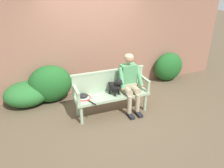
# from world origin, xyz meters

# --- Properties ---
(ground_plane) EXTENTS (40.00, 40.00, 0.00)m
(ground_plane) POSITION_xyz_m (0.00, 0.00, 0.00)
(ground_plane) COLOR brown
(brick_garden_fence) EXTENTS (8.00, 0.30, 2.54)m
(brick_garden_fence) POSITION_xyz_m (0.00, 1.48, 1.27)
(brick_garden_fence) COLOR #936651
(brick_garden_fence) RESTS_ON ground
(hedge_bush_mid_left) EXTENTS (1.05, 0.74, 0.93)m
(hedge_bush_mid_left) POSITION_xyz_m (-1.21, 1.09, 0.46)
(hedge_bush_mid_left) COLOR #1E5B23
(hedge_bush_mid_left) RESTS_ON ground
(hedge_bush_far_right) EXTENTS (1.06, 0.85, 0.58)m
(hedge_bush_far_right) POSITION_xyz_m (-1.78, 1.09, 0.29)
(hedge_bush_far_right) COLOR #286B2D
(hedge_bush_far_right) RESTS_ON ground
(hedge_bush_far_left) EXTENTS (0.90, 0.58, 0.87)m
(hedge_bush_far_left) POSITION_xyz_m (2.27, 1.12, 0.43)
(hedge_bush_far_left) COLOR #1E5B23
(hedge_bush_far_left) RESTS_ON ground
(garden_bench) EXTENTS (1.67, 0.47, 0.47)m
(garden_bench) POSITION_xyz_m (0.00, 0.00, 0.41)
(garden_bench) COLOR #9EB793
(garden_bench) RESTS_ON ground
(bench_backrest) EXTENTS (1.71, 0.06, 0.50)m
(bench_backrest) POSITION_xyz_m (0.00, 0.21, 0.73)
(bench_backrest) COLOR #9EB793
(bench_backrest) RESTS_ON garden_bench
(bench_armrest_left_end) EXTENTS (0.06, 0.47, 0.28)m
(bench_armrest_left_end) POSITION_xyz_m (-0.80, -0.08, 0.67)
(bench_armrest_left_end) COLOR #9EB793
(bench_armrest_left_end) RESTS_ON garden_bench
(bench_armrest_right_end) EXTENTS (0.06, 0.47, 0.28)m
(bench_armrest_right_end) POSITION_xyz_m (0.80, -0.08, 0.67)
(bench_armrest_right_end) COLOR #9EB793
(bench_armrest_right_end) RESTS_ON garden_bench
(person_seated) EXTENTS (0.56, 0.64, 1.34)m
(person_seated) POSITION_xyz_m (0.42, -0.01, 0.74)
(person_seated) COLOR black
(person_seated) RESTS_ON ground
(dog_on_bench) EXTENTS (0.30, 0.40, 0.41)m
(dog_on_bench) POSITION_xyz_m (0.06, -0.05, 0.68)
(dog_on_bench) COLOR black
(dog_on_bench) RESTS_ON garden_bench
(tennis_racket) EXTENTS (0.37, 0.58, 0.03)m
(tennis_racket) POSITION_xyz_m (-0.62, 0.02, 0.48)
(tennis_racket) COLOR red
(tennis_racket) RESTS_ON garden_bench
(baseball_glove) EXTENTS (0.25, 0.22, 0.09)m
(baseball_glove) POSITION_xyz_m (-0.64, 0.08, 0.52)
(baseball_glove) COLOR black
(baseball_glove) RESTS_ON garden_bench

